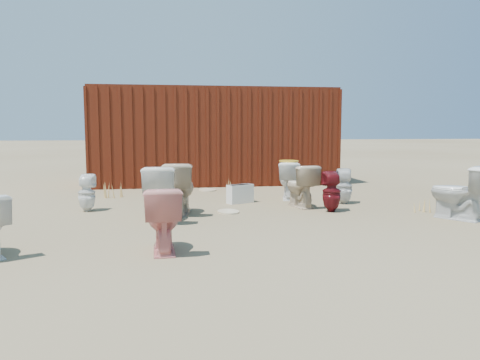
{
  "coord_description": "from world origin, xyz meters",
  "views": [
    {
      "loc": [
        -1.17,
        -7.03,
        1.41
      ],
      "look_at": [
        0.0,
        0.6,
        0.55
      ],
      "focal_mm": 35.0,
      "sensor_mm": 36.0,
      "label": 1
    }
  ],
  "objects": [
    {
      "name": "weed_clump_d",
      "position": [
        -0.87,
        3.09,
        0.14
      ],
      "size": [
        0.3,
        0.3,
        0.28
      ],
      "primitive_type": "cone",
      "color": "tan",
      "rests_on": "ground"
    },
    {
      "name": "loose_lid_far",
      "position": [
        -0.19,
        0.65,
        0.01
      ],
      "size": [
        0.41,
        0.51,
        0.02
      ],
      "primitive_type": "ellipsoid",
      "rotation": [
        0.0,
        0.0,
        0.11
      ],
      "color": "beige",
      "rests_on": "ground"
    },
    {
      "name": "weed_clump_e",
      "position": [
        1.62,
        3.5,
        0.15
      ],
      "size": [
        0.34,
        0.34,
        0.29
      ],
      "primitive_type": "cone",
      "color": "tan",
      "rests_on": "ground"
    },
    {
      "name": "weed_clump_b",
      "position": [
        0.19,
        2.82,
        0.15
      ],
      "size": [
        0.32,
        0.32,
        0.3
      ],
      "primitive_type": "cone",
      "color": "tan",
      "rests_on": "ground"
    },
    {
      "name": "toilet_front_c",
      "position": [
        -1.29,
        0.05,
        0.43
      ],
      "size": [
        0.56,
        0.88,
        0.85
      ],
      "primitive_type": "imported",
      "rotation": [
        0.0,
        0.0,
        3.04
      ],
      "color": "white",
      "rests_on": "ground"
    },
    {
      "name": "weed_clump_f",
      "position": [
        3.02,
        0.26,
        0.12
      ],
      "size": [
        0.28,
        0.28,
        0.23
      ],
      "primitive_type": "cone",
      "color": "tan",
      "rests_on": "ground"
    },
    {
      "name": "ground",
      "position": [
        0.0,
        0.0,
        0.0
      ],
      "size": [
        100.0,
        100.0,
        0.0
      ],
      "primitive_type": "plane",
      "color": "brown",
      "rests_on": "ground"
    },
    {
      "name": "loose_lid_near",
      "position": [
        -0.3,
        3.5,
        0.01
      ],
      "size": [
        0.49,
        0.57,
        0.02
      ],
      "primitive_type": "ellipsoid",
      "rotation": [
        0.0,
        0.0,
        0.25
      ],
      "color": "beige",
      "rests_on": "ground"
    },
    {
      "name": "yellow_lid",
      "position": [
        1.19,
        1.97,
        0.76
      ],
      "size": [
        0.38,
        0.47,
        0.02
      ],
      "primitive_type": "ellipsoid",
      "color": "gold",
      "rests_on": "toilet_back_yellowlid"
    },
    {
      "name": "loose_tank",
      "position": [
        0.16,
        1.6,
        0.17
      ],
      "size": [
        0.54,
        0.4,
        0.35
      ],
      "primitive_type": "cube",
      "rotation": [
        0.0,
        0.0,
        0.45
      ],
      "color": "silver",
      "rests_on": "ground"
    },
    {
      "name": "weed_clump_c",
      "position": [
        2.46,
        3.11,
        0.17
      ],
      "size": [
        0.36,
        0.36,
        0.34
      ],
      "primitive_type": "cone",
      "color": "tan",
      "rests_on": "ground"
    },
    {
      "name": "weed_clump_a",
      "position": [
        -2.3,
        2.76,
        0.16
      ],
      "size": [
        0.36,
        0.36,
        0.32
      ],
      "primitive_type": "cone",
      "color": "tan",
      "rests_on": "ground"
    },
    {
      "name": "toilet_back_beige_right",
      "position": [
        1.15,
        0.99,
        0.38
      ],
      "size": [
        0.56,
        0.81,
        0.76
      ],
      "primitive_type": "imported",
      "rotation": [
        0.0,
        0.0,
        3.33
      ],
      "color": "#CCB595",
      "rests_on": "ground"
    },
    {
      "name": "toilet_back_a",
      "position": [
        -2.55,
        1.12,
        0.32
      ],
      "size": [
        0.31,
        0.32,
        0.63
      ],
      "primitive_type": "imported",
      "rotation": [
        0.0,
        0.0,
        3.05
      ],
      "color": "white",
      "rests_on": "ground"
    },
    {
      "name": "toilet_back_yellowlid",
      "position": [
        1.19,
        1.97,
        0.37
      ],
      "size": [
        0.57,
        0.81,
        0.75
      ],
      "primitive_type": "imported",
      "rotation": [
        0.0,
        0.0,
        2.91
      ],
      "color": "white",
      "rests_on": "ground"
    },
    {
      "name": "shipping_container",
      "position": [
        0.0,
        5.2,
        1.2
      ],
      "size": [
        6.0,
        2.4,
        2.4
      ],
      "primitive_type": "cube",
      "color": "#47120B",
      "rests_on": "ground"
    },
    {
      "name": "toilet_front_pink",
      "position": [
        -1.25,
        -1.73,
        0.38
      ],
      "size": [
        0.44,
        0.75,
        0.75
      ],
      "primitive_type": "imported",
      "rotation": [
        0.0,
        0.0,
        3.17
      ],
      "color": "pink",
      "rests_on": "ground"
    },
    {
      "name": "toilet_front_e",
      "position": [
        3.24,
        -0.48,
        0.42
      ],
      "size": [
        0.84,
        0.95,
        0.84
      ],
      "primitive_type": "imported",
      "rotation": [
        0.0,
        0.0,
        3.72
      ],
      "color": "silver",
      "rests_on": "ground"
    },
    {
      "name": "toilet_back_beige_left",
      "position": [
        -0.99,
        0.63,
        0.43
      ],
      "size": [
        0.6,
        0.9,
        0.85
      ],
      "primitive_type": "imported",
      "rotation": [
        0.0,
        0.0,
        2.99
      ],
      "color": "tan",
      "rests_on": "ground"
    },
    {
      "name": "toilet_front_maroon",
      "position": [
        1.54,
        0.45,
        0.34
      ],
      "size": [
        0.34,
        0.34,
        0.68
      ],
      "primitive_type": "imported",
      "rotation": [
        0.0,
        0.0,
        3.05
      ],
      "color": "#5C0F15",
      "rests_on": "ground"
    },
    {
      "name": "toilet_back_e",
      "position": [
        2.07,
        1.22,
        0.33
      ],
      "size": [
        0.36,
        0.37,
        0.65
      ],
      "primitive_type": "imported",
      "rotation": [
        0.0,
        0.0,
        2.88
      ],
      "color": "silver",
      "rests_on": "ground"
    }
  ]
}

